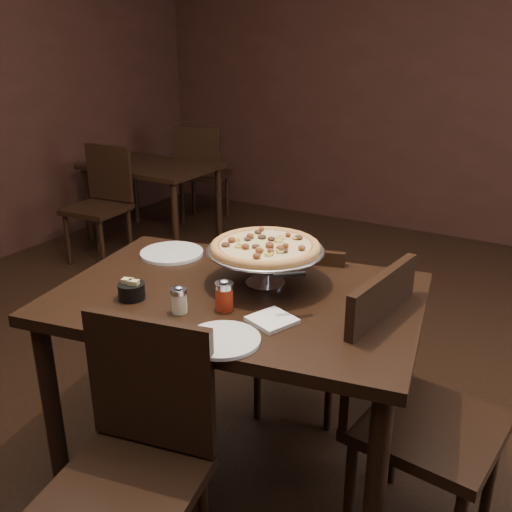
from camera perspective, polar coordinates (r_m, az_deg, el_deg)
The scene contains 16 objects.
room at distance 2.04m, azimuth 0.05°, elevation 12.19°, with size 6.04×7.04×2.84m.
dining_table at distance 2.16m, azimuth -1.83°, elevation -6.31°, with size 1.47×1.11×0.83m.
background_table at distance 5.11m, azimuth -10.43°, elevation 8.02°, with size 1.10×0.73×0.69m.
pizza_stand at distance 2.13m, azimuth 0.95°, elevation 0.88°, with size 0.45×0.45×0.18m.
parmesan_shaker at distance 1.97m, azimuth -7.69°, elevation -4.37°, with size 0.06×0.06×0.10m.
pepper_flake_shaker at distance 1.97m, azimuth -3.19°, elevation -3.96°, with size 0.07×0.07×0.11m.
packet_caddy at distance 2.10m, azimuth -12.35°, elevation -3.39°, with size 0.10×0.10×0.08m.
napkin_stack at distance 1.90m, azimuth 1.62°, elevation -6.42°, with size 0.13×0.13×0.01m, color white.
plate_left at distance 2.51m, azimuth -8.43°, elevation 0.31°, with size 0.27×0.27×0.01m, color silver.
plate_near at distance 1.79m, azimuth -3.38°, elevation -8.35°, with size 0.24×0.24×0.01m, color silver.
serving_spatula at distance 1.90m, azimuth 3.33°, elevation -1.95°, with size 0.15×0.15×0.02m.
chair_far at distance 2.65m, azimuth 4.23°, elevation -6.66°, with size 0.52×0.52×0.89m.
chair_near at distance 1.90m, azimuth -12.04°, elevation -19.18°, with size 0.51×0.51×0.93m.
chair_side at distance 2.10m, azimuth 15.04°, elevation -13.90°, with size 0.51×0.51×0.99m.
bg_chair_far at distance 5.59m, azimuth -5.42°, elevation 8.54°, with size 0.56×0.56×0.95m.
bg_chair_near at distance 4.76m, azimuth -15.18°, elevation 5.50°, with size 0.47×0.47×0.92m.
Camera 1 is at (1.09, -1.71, 1.71)m, focal length 40.00 mm.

